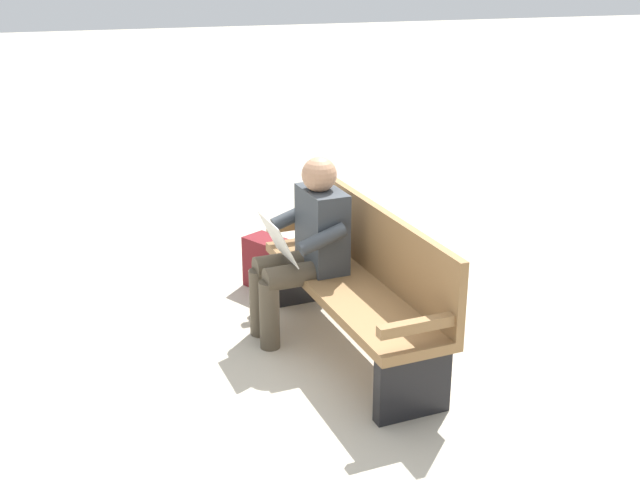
% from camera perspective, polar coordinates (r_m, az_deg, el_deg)
% --- Properties ---
extents(ground_plane, '(40.00, 40.00, 0.00)m').
position_cam_1_polar(ground_plane, '(5.14, 2.13, -7.79)').
color(ground_plane, '#B7AD99').
extents(bench_near, '(1.84, 0.69, 0.90)m').
position_cam_1_polar(bench_near, '(4.97, 2.94, -2.97)').
color(bench_near, olive).
rests_on(bench_near, ground).
extents(person_seated, '(0.60, 0.60, 1.18)m').
position_cam_1_polar(person_seated, '(5.10, -1.01, -0.23)').
color(person_seated, '#33383D').
rests_on(person_seated, ground).
extents(backpack, '(0.39, 0.36, 0.38)m').
position_cam_1_polar(backpack, '(5.97, -3.66, -1.65)').
color(backpack, maroon).
rests_on(backpack, ground).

